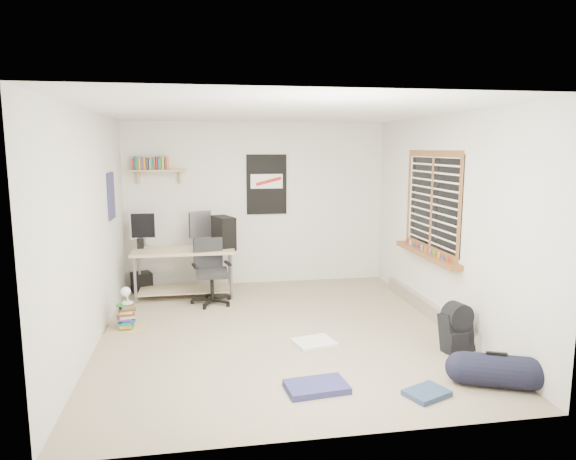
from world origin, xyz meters
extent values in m
cube|color=gray|center=(0.00, 0.00, -0.01)|extent=(4.00, 4.50, 0.01)
cube|color=white|center=(0.00, 0.00, 2.50)|extent=(4.00, 4.50, 0.01)
cube|color=silver|center=(0.00, 2.25, 1.25)|extent=(4.00, 0.01, 2.50)
cube|color=silver|center=(-2.00, 0.00, 1.25)|extent=(0.01, 4.50, 2.50)
cube|color=silver|center=(2.00, 0.00, 1.25)|extent=(0.01, 4.50, 2.50)
cube|color=beige|center=(-1.11, 1.64, 0.36)|extent=(1.53, 0.95, 0.65)
cube|color=#97969B|center=(-1.68, 1.89, 0.85)|extent=(0.36, 0.09, 0.40)
cube|color=#AAAAAF|center=(-0.88, 1.89, 0.84)|extent=(0.35, 0.26, 0.39)
cube|color=black|center=(-0.54, 1.79, 0.89)|extent=(0.36, 0.50, 0.48)
cube|color=black|center=(-1.19, 1.61, 0.66)|extent=(0.42, 0.20, 0.02)
cube|color=black|center=(-1.73, 1.81, 0.74)|extent=(0.10, 0.10, 0.18)
cube|color=black|center=(-0.65, 1.78, 0.73)|extent=(0.09, 0.09, 0.16)
cube|color=black|center=(-0.73, 1.23, 0.49)|extent=(0.69, 0.69, 0.89)
cube|color=tan|center=(-1.45, 2.14, 1.78)|extent=(0.80, 0.22, 0.24)
cube|color=black|center=(0.15, 2.23, 1.55)|extent=(0.62, 0.03, 0.92)
cube|color=navy|center=(-1.99, 1.20, 1.50)|extent=(0.02, 0.42, 0.60)
cube|color=brown|center=(1.95, 0.30, 1.45)|extent=(0.10, 1.50, 1.26)
cube|color=#B7B2A8|center=(1.96, 0.30, 0.09)|extent=(0.08, 2.50, 0.18)
cube|color=black|center=(1.75, -0.87, 0.20)|extent=(0.35, 0.31, 0.41)
cylinder|color=black|center=(1.70, -1.69, 0.14)|extent=(0.39, 0.39, 0.58)
cube|color=silver|center=(0.32, -0.45, 0.02)|extent=(0.49, 0.44, 0.04)
cube|color=navy|center=(0.11, -1.49, 0.03)|extent=(0.57, 0.40, 0.06)
cube|color=navy|center=(1.03, -1.75, 0.03)|extent=(0.43, 0.38, 0.04)
cube|color=brown|center=(-1.75, 0.41, 0.15)|extent=(0.42, 0.35, 0.28)
cube|color=white|center=(-1.73, 0.39, 0.38)|extent=(0.20, 0.24, 0.20)
cube|color=black|center=(-1.75, 1.98, 0.14)|extent=(0.34, 0.34, 0.30)
camera|label=1|loc=(-0.83, -5.63, 2.10)|focal=32.00mm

